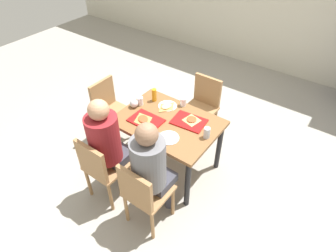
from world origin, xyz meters
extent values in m
cube|color=#9E998E|center=(0.00, 0.00, -0.01)|extent=(10.00, 10.00, 0.02)
cube|color=brown|center=(0.00, 0.00, 0.70)|extent=(1.12, 0.80, 0.04)
cylinder|color=black|center=(-0.50, -0.34, 0.34)|extent=(0.06, 0.06, 0.68)
cylinder|color=black|center=(0.50, -0.34, 0.34)|extent=(0.06, 0.06, 0.68)
cylinder|color=black|center=(-0.50, 0.34, 0.34)|extent=(0.06, 0.06, 0.68)
cylinder|color=black|center=(0.50, 0.34, 0.34)|extent=(0.06, 0.06, 0.68)
cube|color=#9E7247|center=(-0.28, -0.70, 0.44)|extent=(0.40, 0.40, 0.03)
cube|color=#9E7247|center=(-0.28, -0.88, 0.66)|extent=(0.38, 0.04, 0.40)
cylinder|color=#9E7247|center=(-0.45, -0.53, 0.21)|extent=(0.04, 0.04, 0.43)
cylinder|color=#9E7247|center=(-0.11, -0.53, 0.21)|extent=(0.04, 0.04, 0.43)
cylinder|color=#9E7247|center=(-0.45, -0.87, 0.21)|extent=(0.04, 0.04, 0.43)
cylinder|color=#9E7247|center=(-0.11, -0.87, 0.21)|extent=(0.04, 0.04, 0.43)
cube|color=#9E7247|center=(0.28, -0.70, 0.44)|extent=(0.40, 0.40, 0.03)
cube|color=#9E7247|center=(0.28, -0.88, 0.66)|extent=(0.38, 0.04, 0.40)
cylinder|color=#9E7247|center=(0.11, -0.53, 0.21)|extent=(0.04, 0.04, 0.43)
cylinder|color=#9E7247|center=(0.45, -0.53, 0.21)|extent=(0.04, 0.04, 0.43)
cylinder|color=#9E7247|center=(0.11, -0.87, 0.21)|extent=(0.04, 0.04, 0.43)
cylinder|color=#9E7247|center=(0.45, -0.87, 0.21)|extent=(0.04, 0.04, 0.43)
cube|color=#9E7247|center=(0.00, 0.70, 0.44)|extent=(0.40, 0.40, 0.03)
cube|color=#9E7247|center=(0.00, 0.88, 0.66)|extent=(0.38, 0.04, 0.40)
cylinder|color=#9E7247|center=(0.17, 0.53, 0.21)|extent=(0.04, 0.04, 0.43)
cylinder|color=#9E7247|center=(-0.17, 0.53, 0.21)|extent=(0.04, 0.04, 0.43)
cylinder|color=#9E7247|center=(0.17, 0.87, 0.21)|extent=(0.04, 0.04, 0.43)
cylinder|color=#9E7247|center=(-0.17, 0.87, 0.21)|extent=(0.04, 0.04, 0.43)
cube|color=#9E7247|center=(-0.86, 0.00, 0.44)|extent=(0.40, 0.40, 0.03)
cube|color=#9E7247|center=(-1.04, 0.00, 0.66)|extent=(0.04, 0.38, 0.40)
cylinder|color=#9E7247|center=(-0.69, 0.17, 0.21)|extent=(0.04, 0.04, 0.43)
cylinder|color=#9E7247|center=(-0.69, -0.17, 0.21)|extent=(0.04, 0.04, 0.43)
cylinder|color=#9E7247|center=(-1.03, 0.17, 0.21)|extent=(0.04, 0.04, 0.43)
cylinder|color=#9E7247|center=(-1.03, -0.17, 0.21)|extent=(0.04, 0.04, 0.43)
cylinder|color=#383842|center=(-0.36, -0.47, 0.23)|extent=(0.10, 0.10, 0.46)
cylinder|color=#383842|center=(-0.20, -0.47, 0.23)|extent=(0.10, 0.10, 0.46)
cube|color=#383842|center=(-0.28, -0.57, 0.51)|extent=(0.32, 0.28, 0.10)
cylinder|color=maroon|center=(-0.28, -0.68, 0.82)|extent=(0.32, 0.32, 0.52)
sphere|color=tan|center=(-0.28, -0.68, 1.17)|extent=(0.20, 0.20, 0.20)
cylinder|color=#383842|center=(0.20, -0.47, 0.23)|extent=(0.10, 0.10, 0.46)
cylinder|color=#383842|center=(0.36, -0.47, 0.23)|extent=(0.10, 0.10, 0.46)
cube|color=#383842|center=(0.28, -0.57, 0.51)|extent=(0.32, 0.28, 0.10)
cylinder|color=slate|center=(0.28, -0.68, 0.82)|extent=(0.32, 0.32, 0.52)
sphere|color=#8C664C|center=(0.28, -0.68, 1.17)|extent=(0.20, 0.20, 0.20)
cube|color=#B21414|center=(-0.20, -0.14, 0.73)|extent=(0.36, 0.26, 0.02)
cube|color=#B21414|center=(0.20, 0.12, 0.73)|extent=(0.39, 0.30, 0.02)
cylinder|color=white|center=(-0.17, 0.22, 0.73)|extent=(0.22, 0.22, 0.01)
cylinder|color=white|center=(0.17, -0.22, 0.73)|extent=(0.22, 0.22, 0.01)
pyramid|color=#C68C47|center=(-0.22, -0.16, 0.74)|extent=(0.24, 0.23, 0.01)
ellipsoid|color=#B74723|center=(-0.22, -0.16, 0.75)|extent=(0.17, 0.16, 0.01)
pyramid|color=#DBAD60|center=(0.21, 0.15, 0.74)|extent=(0.22, 0.22, 0.01)
ellipsoid|color=#B74723|center=(0.21, 0.15, 0.75)|extent=(0.15, 0.15, 0.01)
pyramid|color=#C68C47|center=(-0.16, 0.19, 0.74)|extent=(0.16, 0.21, 0.01)
ellipsoid|color=#D8C67F|center=(-0.16, 0.19, 0.75)|extent=(0.11, 0.14, 0.01)
cylinder|color=white|center=(-0.03, 0.34, 0.77)|extent=(0.07, 0.07, 0.10)
cylinder|color=white|center=(0.03, -0.34, 0.77)|extent=(0.07, 0.07, 0.10)
cylinder|color=white|center=(-0.45, 0.06, 0.77)|extent=(0.07, 0.07, 0.10)
cylinder|color=#B7BCC6|center=(0.48, 0.02, 0.78)|extent=(0.07, 0.07, 0.12)
cylinder|color=orange|center=(-0.36, 0.22, 0.80)|extent=(0.06, 0.06, 0.16)
sphere|color=silver|center=(-0.48, -0.02, 0.77)|extent=(0.10, 0.10, 0.10)
camera|label=1|loc=(1.44, -1.98, 2.72)|focal=30.58mm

